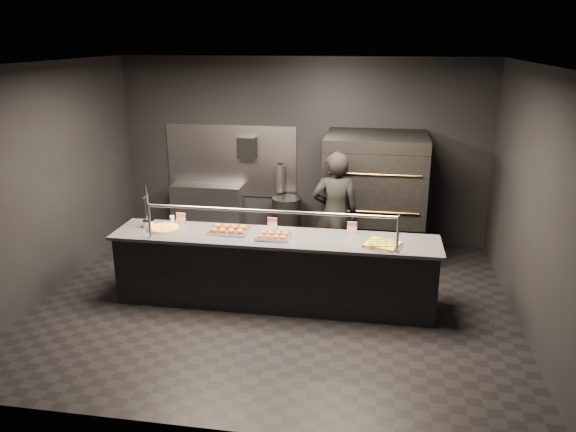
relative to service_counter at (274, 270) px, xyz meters
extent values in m
plane|color=black|center=(0.00, 0.00, -0.46)|extent=(6.00, 6.00, 0.00)
plane|color=black|center=(0.00, 0.00, 2.54)|extent=(6.00, 6.00, 0.00)
cube|color=black|center=(0.00, 2.50, 1.04)|extent=(6.00, 0.04, 3.00)
cube|color=black|center=(0.00, -2.50, 1.04)|extent=(6.00, 0.04, 3.00)
cube|color=black|center=(-3.00, 0.00, 1.04)|extent=(0.04, 5.00, 3.00)
cube|color=black|center=(3.00, 0.00, 1.04)|extent=(0.04, 5.00, 3.00)
cube|color=#99999E|center=(-1.20, 2.48, 0.84)|extent=(2.20, 0.02, 1.20)
cube|color=black|center=(0.00, 0.00, -0.02)|extent=(4.00, 0.70, 0.88)
cube|color=#3B3B40|center=(0.00, 0.00, 0.44)|extent=(4.10, 0.78, 0.04)
cylinder|color=#99999E|center=(-1.50, -0.30, 0.68)|extent=(0.03, 0.03, 0.45)
cylinder|color=#99999E|center=(1.50, -0.30, 0.68)|extent=(0.03, 0.03, 0.45)
cylinder|color=#99999E|center=(0.00, -0.30, 0.88)|extent=(3.00, 0.04, 0.04)
cube|color=black|center=(1.20, 1.90, -0.16)|extent=(1.50, 1.15, 0.60)
cube|color=black|center=(1.20, 1.90, 0.44)|extent=(1.50, 1.20, 0.55)
cube|color=black|center=(1.20, 1.90, 0.99)|extent=(1.50, 1.20, 0.55)
cube|color=black|center=(1.20, 1.90, 1.36)|extent=(1.50, 1.20, 0.18)
cylinder|color=gold|center=(1.20, 1.28, 0.44)|extent=(1.30, 0.02, 0.02)
cylinder|color=gold|center=(1.20, 1.28, 0.99)|extent=(1.30, 0.02, 0.02)
cube|color=#99999E|center=(-1.60, 2.32, -0.01)|extent=(1.20, 0.35, 0.90)
cube|color=black|center=(-0.90, 2.39, 1.09)|extent=(0.30, 0.20, 0.35)
cylinder|color=#B2B2B7|center=(-0.35, 2.40, 0.59)|extent=(0.14, 0.14, 0.45)
cube|color=black|center=(-0.35, 2.40, 0.84)|extent=(0.10, 0.06, 0.06)
cylinder|color=silver|center=(-1.69, 0.08, 0.50)|extent=(0.15, 0.15, 0.09)
cylinder|color=silver|center=(-1.69, 0.08, 0.70)|extent=(0.05, 0.05, 0.40)
cylinder|color=silver|center=(-1.69, -0.01, 0.87)|extent=(0.02, 0.11, 0.02)
cone|color=black|center=(-1.69, 0.08, 0.97)|extent=(0.05, 0.05, 0.15)
cylinder|color=silver|center=(-1.45, 0.03, 0.46)|extent=(0.46, 0.46, 0.01)
cylinder|color=#B5893A|center=(-1.45, 0.03, 0.47)|extent=(0.40, 0.40, 0.02)
cylinder|color=#ECCA4C|center=(-1.45, 0.03, 0.49)|extent=(0.35, 0.35, 0.01)
cube|color=silver|center=(-0.60, 0.06, 0.47)|extent=(0.51, 0.39, 0.02)
ellipsoid|color=#9C6221|center=(-0.77, -0.02, 0.50)|extent=(0.09, 0.09, 0.06)
ellipsoid|color=#9C6221|center=(-0.77, 0.14, 0.50)|extent=(0.09, 0.09, 0.06)
ellipsoid|color=#9C6221|center=(-0.66, -0.02, 0.50)|extent=(0.09, 0.09, 0.06)
ellipsoid|color=#9C6221|center=(-0.66, 0.14, 0.50)|extent=(0.09, 0.09, 0.06)
ellipsoid|color=#9C6221|center=(-0.54, -0.02, 0.50)|extent=(0.09, 0.09, 0.06)
ellipsoid|color=#9C6221|center=(-0.54, 0.14, 0.50)|extent=(0.09, 0.09, 0.06)
ellipsoid|color=#9C6221|center=(-0.43, -0.02, 0.50)|extent=(0.09, 0.09, 0.06)
ellipsoid|color=#9C6221|center=(-0.43, 0.14, 0.50)|extent=(0.09, 0.09, 0.06)
cube|color=silver|center=(0.00, -0.06, 0.47)|extent=(0.42, 0.32, 0.02)
ellipsoid|color=#9C6221|center=(-0.14, -0.13, 0.50)|extent=(0.08, 0.08, 0.05)
ellipsoid|color=#9C6221|center=(-0.14, 0.00, 0.50)|extent=(0.08, 0.08, 0.05)
ellipsoid|color=#9C6221|center=(-0.05, -0.13, 0.50)|extent=(0.08, 0.08, 0.05)
ellipsoid|color=#9C6221|center=(-0.05, 0.00, 0.50)|extent=(0.08, 0.08, 0.05)
ellipsoid|color=#9C6221|center=(0.05, -0.13, 0.50)|extent=(0.08, 0.08, 0.05)
ellipsoid|color=#9C6221|center=(0.05, 0.00, 0.50)|extent=(0.08, 0.08, 0.05)
ellipsoid|color=#9C6221|center=(0.14, -0.13, 0.50)|extent=(0.08, 0.08, 0.05)
ellipsoid|color=#9C6221|center=(0.14, 0.00, 0.50)|extent=(0.08, 0.08, 0.05)
cylinder|color=silver|center=(1.33, -0.12, 0.46)|extent=(0.48, 0.48, 0.01)
cube|color=#B5893A|center=(1.33, -0.12, 0.48)|extent=(0.48, 0.46, 0.02)
cube|color=#ECCA4C|center=(1.33, -0.12, 0.49)|extent=(0.45, 0.43, 0.01)
cube|color=#4CA02B|center=(1.33, -0.12, 0.50)|extent=(0.43, 0.40, 0.01)
cylinder|color=silver|center=(-1.43, 0.28, 0.51)|extent=(0.06, 0.06, 0.10)
cylinder|color=silver|center=(-1.33, 0.28, 0.50)|extent=(0.04, 0.04, 0.08)
cube|color=white|center=(-1.31, 0.28, 0.53)|extent=(0.12, 0.04, 0.15)
cube|color=white|center=(-0.08, 0.28, 0.53)|extent=(0.12, 0.04, 0.15)
cube|color=white|center=(0.95, 0.28, 0.53)|extent=(0.12, 0.04, 0.15)
cylinder|color=black|center=(-0.20, 2.16, -0.07)|extent=(0.48, 0.48, 0.79)
imported|color=black|center=(0.67, 1.11, 0.43)|extent=(0.72, 0.53, 1.79)
camera|label=1|loc=(1.24, -6.46, 2.85)|focal=35.00mm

